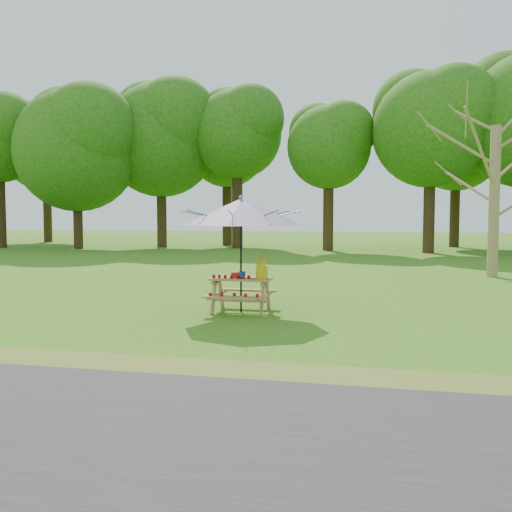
% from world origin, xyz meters
% --- Properties ---
extents(ground, '(120.00, 120.00, 0.00)m').
position_xyz_m(ground, '(0.00, 0.00, 0.00)').
color(ground, '#337315').
rests_on(ground, ground).
extents(road, '(120.00, 4.00, 0.01)m').
position_xyz_m(road, '(0.00, -5.00, 0.01)').
color(road, '#2E2D30').
rests_on(road, ground).
extents(drygrass_strip, '(120.00, 1.20, 0.01)m').
position_xyz_m(drygrass_strip, '(0.00, -2.80, 0.00)').
color(drygrass_strip, olive).
rests_on(drygrass_strip, ground).
extents(treeline, '(60.00, 12.00, 16.00)m').
position_xyz_m(treeline, '(0.00, 22.00, 8.00)').
color(treeline, '#20560E').
rests_on(treeline, ground).
extents(bare_tree, '(7.11, 7.11, 10.71)m').
position_xyz_m(bare_tree, '(6.09, 9.48, 6.50)').
color(bare_tree, '#987653').
rests_on(bare_tree, ground).
extents(picnic_table, '(1.20, 1.32, 0.67)m').
position_xyz_m(picnic_table, '(0.08, 1.49, 0.33)').
color(picnic_table, '#A47E4A').
rests_on(picnic_table, ground).
extents(patio_umbrella, '(2.52, 2.52, 2.27)m').
position_xyz_m(patio_umbrella, '(0.08, 1.49, 1.95)').
color(patio_umbrella, black).
rests_on(patio_umbrella, ground).
extents(produce_bins, '(0.31, 0.41, 0.13)m').
position_xyz_m(produce_bins, '(0.04, 1.53, 0.72)').
color(produce_bins, red).
rests_on(produce_bins, picnic_table).
extents(tomatoes_row, '(0.77, 0.13, 0.07)m').
position_xyz_m(tomatoes_row, '(-0.07, 1.31, 0.71)').
color(tomatoes_row, red).
rests_on(tomatoes_row, picnic_table).
extents(flower_bucket, '(0.33, 0.29, 0.52)m').
position_xyz_m(flower_bucket, '(0.50, 1.46, 0.95)').
color(flower_bucket, '#DEBC0B').
rests_on(flower_bucket, picnic_table).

